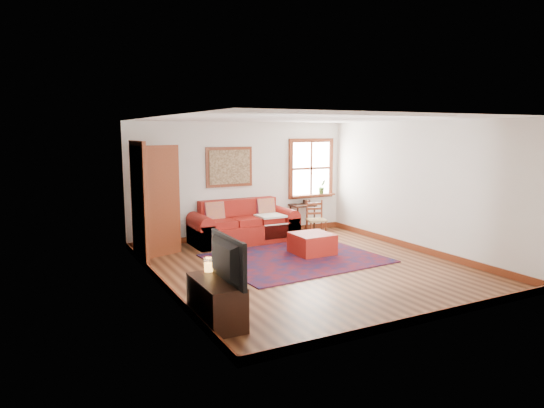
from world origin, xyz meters
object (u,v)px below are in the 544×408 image
ladder_back_chair (316,218)px  media_cabinet (216,302)px  red_leather_sofa (243,228)px  side_table (302,210)px  red_ottoman (312,244)px

ladder_back_chair → media_cabinet: ladder_back_chair is taller
red_leather_sofa → media_cabinet: red_leather_sofa is taller
red_leather_sofa → ladder_back_chair: red_leather_sofa is taller
red_leather_sofa → media_cabinet: size_ratio=2.30×
ladder_back_chair → media_cabinet: bearing=-136.5°
red_leather_sofa → side_table: size_ratio=3.41×
red_leather_sofa → side_table: red_leather_sofa is taller
red_leather_sofa → red_ottoman: bearing=-66.5°
red_leather_sofa → media_cabinet: bearing=-118.4°
media_cabinet → side_table: bearing=48.2°
side_table → ladder_back_chair: size_ratio=0.79×
red_ottoman → side_table: side_table is taller
red_leather_sofa → side_table: 1.61m
red_leather_sofa → red_ottoman: size_ratio=3.18×
media_cabinet → red_leather_sofa: bearing=61.6°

